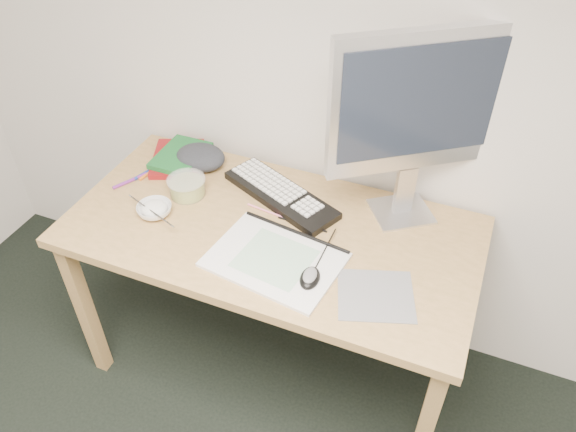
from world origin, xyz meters
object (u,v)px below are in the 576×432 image
sketchpad (275,260)px  rice_bowl (155,210)px  desk (271,246)px  keyboard (281,195)px  monitor (419,108)px

sketchpad → rice_bowl: bearing=-178.3°
desk → sketchpad: bearing=-61.6°
keyboard → rice_bowl: 0.45m
desk → keyboard: 0.19m
desk → monitor: 0.68m
keyboard → monitor: size_ratio=0.70×
sketchpad → monitor: bearing=58.9°
keyboard → rice_bowl: size_ratio=3.82×
desk → rice_bowl: bearing=-167.8°
keyboard → monitor: monitor is taller
monitor → rice_bowl: bearing=167.4°
desk → monitor: size_ratio=2.11×
sketchpad → keyboard: bearing=117.4°
desk → rice_bowl: 0.42m
desk → keyboard: size_ratio=3.02×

